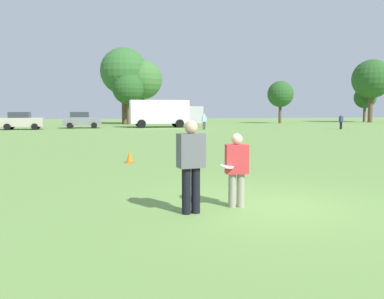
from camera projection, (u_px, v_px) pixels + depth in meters
The scene contains 16 objects.
ground_plane at pixel (271, 206), 8.28m from camera, with size 179.55×179.55×0.00m, color #6B9347.
player_thrower at pixel (191, 162), 7.60m from camera, with size 0.53×0.35×1.80m.
player_defender at pixel (237, 166), 8.13m from camera, with size 0.49×0.34×1.52m.
frisbee at pixel (227, 166), 7.98m from camera, with size 0.27×0.27×0.08m.
traffic_cone at pixel (130, 157), 15.11m from camera, with size 0.32×0.32×0.48m.
parked_car_mid_left at pixel (22, 121), 41.28m from camera, with size 4.25×2.31×1.82m.
parked_car_center at pixel (82, 120), 44.72m from camera, with size 4.25×2.31×1.82m.
box_truck at pixel (164, 112), 46.82m from camera, with size 8.57×3.18×3.18m.
bystander_sideline_watcher at pixel (204, 121), 41.39m from camera, with size 0.45×0.28×1.60m.
bystander_far_jogger at pixel (341, 121), 42.19m from camera, with size 0.49×0.36×1.58m.
tree_center_elm at pixel (124, 72), 57.92m from camera, with size 6.84×6.84×11.11m.
tree_east_birch at pixel (128, 89), 56.41m from camera, with size 4.53×4.53×7.36m.
tree_east_oak at pixel (142, 80), 58.52m from camera, with size 5.79×5.79×9.41m.
tree_far_east_pine at pixel (280, 94), 61.43m from camera, with size 4.02×4.02×6.53m.
tree_far_west_pine at pixel (372, 79), 65.70m from camera, with size 6.39×6.39×10.38m.
tree_horizon_center at pixel (365, 98), 69.44m from camera, with size 3.78×3.78×6.14m.
Camera 1 is at (-3.67, -7.43, 1.99)m, focal length 37.17 mm.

